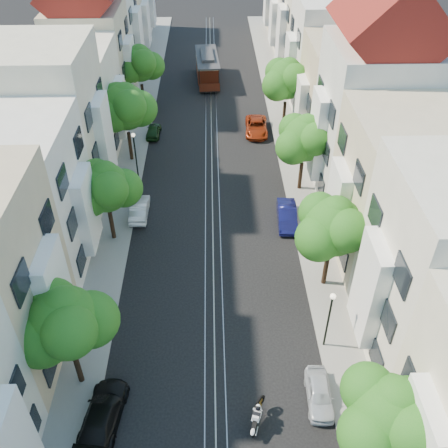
{
  "coord_description": "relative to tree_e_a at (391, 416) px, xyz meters",
  "views": [
    {
      "loc": [
        0.06,
        -14.02,
        23.47
      ],
      "look_at": [
        0.78,
        12.7,
        2.2
      ],
      "focal_mm": 40.0,
      "sensor_mm": 36.0,
      "label": 1
    }
  ],
  "objects": [
    {
      "name": "parked_car_e_far",
      "position": [
        -2.86,
        32.88,
        -3.77
      ],
      "size": [
        2.33,
        4.64,
        1.26
      ],
      "primitive_type": "imported",
      "rotation": [
        0.0,
        0.0,
        -0.05
      ],
      "color": "maroon",
      "rests_on": "ground"
    },
    {
      "name": "sidewalk_east",
      "position": [
        -0.01,
        31.02,
        -4.34
      ],
      "size": [
        2.5,
        80.0,
        0.12
      ],
      "primitive_type": "cube",
      "color": "gray",
      "rests_on": "ground"
    },
    {
      "name": "sidewalk_west",
      "position": [
        -14.51,
        31.02,
        -4.34
      ],
      "size": [
        2.5,
        80.0,
        0.12
      ],
      "primitive_type": "cube",
      "color": "gray",
      "rests_on": "ground"
    },
    {
      "name": "ground",
      "position": [
        -7.26,
        31.02,
        -4.4
      ],
      "size": [
        200.0,
        200.0,
        0.0
      ],
      "primitive_type": "plane",
      "color": "black",
      "rests_on": "ground"
    },
    {
      "name": "tree_w_a",
      "position": [
        -14.4,
        5.0,
        0.34
      ],
      "size": [
        4.93,
        4.08,
        6.68
      ],
      "color": "black",
      "rests_on": "ground"
    },
    {
      "name": "lane_line",
      "position": [
        -7.26,
        31.02,
        -4.4
      ],
      "size": [
        0.08,
        80.0,
        0.01
      ],
      "primitive_type": "cube",
      "color": "tan",
      "rests_on": "ground"
    },
    {
      "name": "parked_car_w_far",
      "position": [
        -12.86,
        32.52,
        -3.85
      ],
      "size": [
        1.4,
        3.23,
        1.09
      ],
      "primitive_type": "imported",
      "rotation": [
        0.0,
        0.0,
        3.11
      ],
      "color": "black",
      "rests_on": "ground"
    },
    {
      "name": "tree_w_c",
      "position": [
        -14.4,
        28.0,
        0.67
      ],
      "size": [
        5.13,
        4.28,
        7.09
      ],
      "color": "black",
      "rests_on": "ground"
    },
    {
      "name": "cable_car",
      "position": [
        -7.62,
        45.73,
        -2.6
      ],
      "size": [
        2.95,
        8.03,
        3.04
      ],
      "rotation": [
        0.0,
        0.0,
        0.06
      ],
      "color": "black",
      "rests_on": "ground"
    },
    {
      "name": "parked_car_w_near",
      "position": [
        -12.86,
        2.69,
        -3.76
      ],
      "size": [
        2.35,
        4.59,
        1.27
      ],
      "primitive_type": "imported",
      "rotation": [
        0.0,
        0.0,
        3.01
      ],
      "color": "black",
      "rests_on": "ground"
    },
    {
      "name": "tree_e_c",
      "position": [
        0.0,
        23.0,
        0.2
      ],
      "size": [
        4.84,
        3.99,
        6.52
      ],
      "color": "black",
      "rests_on": "ground"
    },
    {
      "name": "rail_right",
      "position": [
        -6.71,
        31.02,
        -4.39
      ],
      "size": [
        0.06,
        80.0,
        0.02
      ],
      "primitive_type": "cube",
      "color": "gray",
      "rests_on": "ground"
    },
    {
      "name": "lamp_east",
      "position": [
        -0.96,
        7.02,
        -1.55
      ],
      "size": [
        0.32,
        0.32,
        4.16
      ],
      "color": "black",
      "rests_on": "ground"
    },
    {
      "name": "sportbike_rider",
      "position": [
        -5.21,
        2.33,
        -3.66
      ],
      "size": [
        0.86,
        1.91,
        1.38
      ],
      "rotation": [
        0.0,
        0.0,
        -0.31
      ],
      "color": "black",
      "rests_on": "ground"
    },
    {
      "name": "lamp_west",
      "position": [
        -13.56,
        25.02,
        -1.55
      ],
      "size": [
        0.32,
        0.32,
        4.16
      ],
      "color": "black",
      "rests_on": "ground"
    },
    {
      "name": "tree_e_b",
      "position": [
        0.0,
        12.0,
        0.34
      ],
      "size": [
        4.93,
        4.08,
        6.68
      ],
      "color": "black",
      "rests_on": "ground"
    },
    {
      "name": "townhouses_east",
      "position": [
        4.61,
        30.94,
        0.79
      ],
      "size": [
        7.75,
        72.0,
        12.0
      ],
      "color": "beige",
      "rests_on": "ground"
    },
    {
      "name": "tree_w_b",
      "position": [
        -14.4,
        17.0,
        0.0
      ],
      "size": [
        4.72,
        3.87,
        6.27
      ],
      "color": "black",
      "rests_on": "ground"
    },
    {
      "name": "townhouses_west",
      "position": [
        -19.13,
        30.94,
        0.68
      ],
      "size": [
        7.75,
        72.0,
        11.76
      ],
      "color": "silver",
      "rests_on": "ground"
    },
    {
      "name": "tree_e_a",
      "position": [
        0.0,
        0.0,
        0.0
      ],
      "size": [
        4.72,
        3.87,
        6.27
      ],
      "color": "black",
      "rests_on": "ground"
    },
    {
      "name": "rail_slot",
      "position": [
        -7.26,
        31.02,
        -4.39
      ],
      "size": [
        0.06,
        80.0,
        0.02
      ],
      "primitive_type": "cube",
      "color": "gray",
      "rests_on": "ground"
    },
    {
      "name": "parked_car_e_near",
      "position": [
        -1.88,
        3.57,
        -3.85
      ],
      "size": [
        1.43,
        3.29,
        1.1
      ],
      "primitive_type": "imported",
      "rotation": [
        0.0,
        0.0,
        -0.04
      ],
      "color": "silver",
      "rests_on": "ground"
    },
    {
      "name": "tree_w_d",
      "position": [
        -14.4,
        39.0,
        0.2
      ],
      "size": [
        4.84,
        3.99,
        6.52
      ],
      "color": "black",
      "rests_on": "ground"
    },
    {
      "name": "parked_car_w_mid",
      "position": [
        -12.86,
        19.77,
        -3.79
      ],
      "size": [
        1.28,
        3.67,
        1.21
      ],
      "primitive_type": "imported",
      "rotation": [
        0.0,
        0.0,
        3.14
      ],
      "color": "silver",
      "rests_on": "ground"
    },
    {
      "name": "parked_car_e_mid",
      "position": [
        -1.66,
        18.59,
        -3.75
      ],
      "size": [
        1.58,
        3.99,
        1.29
      ],
      "primitive_type": "imported",
      "rotation": [
        0.0,
        0.0,
        -0.05
      ],
      "color": "#0D0F43",
      "rests_on": "ground"
    },
    {
      "name": "rail_left",
      "position": [
        -7.81,
        31.02,
        -4.39
      ],
      "size": [
        0.06,
        80.0,
        0.02
      ],
      "primitive_type": "cube",
      "color": "gray",
      "rests_on": "ground"
    },
    {
      "name": "tree_e_d",
      "position": [
        0.0,
        34.0,
        0.47
      ],
      "size": [
        5.01,
        4.16,
        6.85
      ],
      "color": "black",
      "rests_on": "ground"
    }
  ]
}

